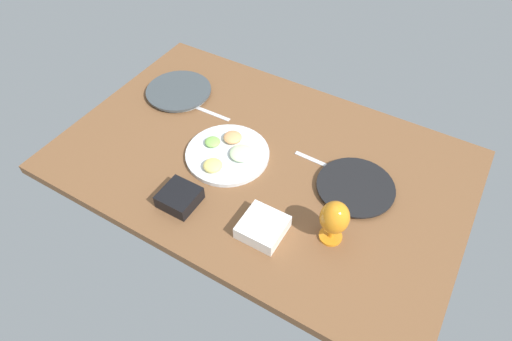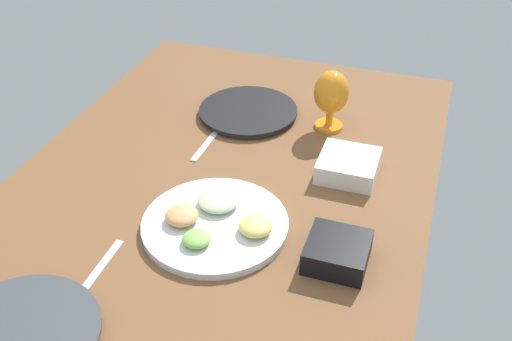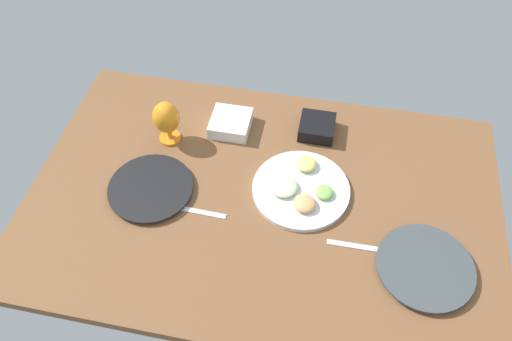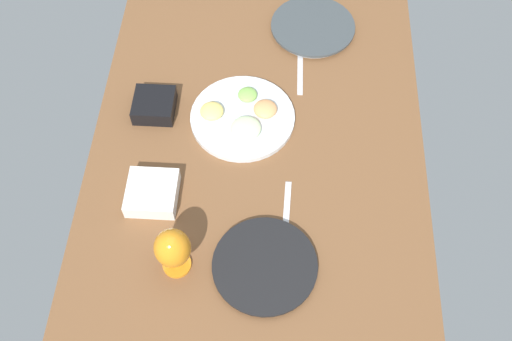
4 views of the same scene
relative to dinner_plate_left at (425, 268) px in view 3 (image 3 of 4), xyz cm
name	(u,v)px [view 3 (image 3 of 4)]	position (x,y,z in cm)	size (l,w,h in cm)	color
ground_plane	(263,201)	(53.60, -16.88, -3.21)	(160.00, 104.00, 4.00)	brown
dinner_plate_left	(425,268)	(0.00, 0.00, 0.00)	(29.95, 29.95, 2.33)	silver
dinner_plate_right	(151,188)	(91.99, -12.49, -0.20)	(29.23, 29.23, 1.95)	#4C4C51
fruit_platter	(301,188)	(41.44, -22.16, 0.25)	(33.56, 33.56, 4.76)	silver
hurricane_glass_orange	(166,119)	(92.70, -36.77, 9.42)	(9.83, 9.83, 17.53)	orange
square_bowl_black	(317,127)	(39.39, -50.76, 1.82)	(12.98, 12.98, 5.44)	black
square_bowl_white	(231,123)	(71.65, -46.57, 1.67)	(14.66, 14.66, 5.17)	white
fork_by_left_plate	(355,246)	(21.28, -4.05, -0.91)	(18.00, 1.80, 0.60)	silver
fork_by_right_plate	(200,212)	(73.12, -6.97, -0.91)	(18.00, 1.80, 0.60)	silver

